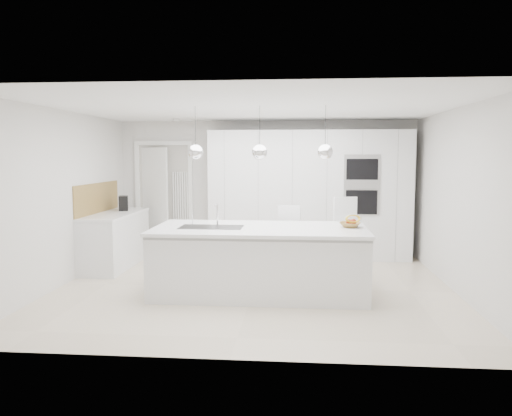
# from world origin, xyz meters

# --- Properties ---
(floor) EXTENTS (5.50, 5.50, 0.00)m
(floor) POSITION_xyz_m (0.00, 0.00, 0.00)
(floor) COLOR beige
(floor) RESTS_ON ground
(wall_back) EXTENTS (5.50, 0.00, 5.50)m
(wall_back) POSITION_xyz_m (0.00, 2.50, 1.25)
(wall_back) COLOR silver
(wall_back) RESTS_ON ground
(wall_left) EXTENTS (0.00, 5.00, 5.00)m
(wall_left) POSITION_xyz_m (-2.75, 0.00, 1.25)
(wall_left) COLOR silver
(wall_left) RESTS_ON ground
(ceiling) EXTENTS (5.50, 5.50, 0.00)m
(ceiling) POSITION_xyz_m (0.00, 0.00, 2.50)
(ceiling) COLOR white
(ceiling) RESTS_ON wall_back
(tall_cabinets) EXTENTS (3.60, 0.60, 2.30)m
(tall_cabinets) POSITION_xyz_m (0.80, 2.20, 1.15)
(tall_cabinets) COLOR white
(tall_cabinets) RESTS_ON floor
(oven_stack) EXTENTS (0.62, 0.04, 1.05)m
(oven_stack) POSITION_xyz_m (1.70, 1.89, 1.35)
(oven_stack) COLOR #A5A5A8
(oven_stack) RESTS_ON tall_cabinets
(doorway_frame) EXTENTS (1.11, 0.08, 2.13)m
(doorway_frame) POSITION_xyz_m (-1.95, 2.47, 1.02)
(doorway_frame) COLOR white
(doorway_frame) RESTS_ON floor
(hallway_door) EXTENTS (0.76, 0.38, 2.00)m
(hallway_door) POSITION_xyz_m (-2.20, 2.42, 1.00)
(hallway_door) COLOR white
(hallway_door) RESTS_ON floor
(radiator) EXTENTS (0.32, 0.04, 1.40)m
(radiator) POSITION_xyz_m (-1.63, 2.46, 0.85)
(radiator) COLOR white
(radiator) RESTS_ON floor
(left_base_cabinets) EXTENTS (0.60, 1.80, 0.86)m
(left_base_cabinets) POSITION_xyz_m (-2.45, 1.20, 0.43)
(left_base_cabinets) COLOR white
(left_base_cabinets) RESTS_ON floor
(left_worktop) EXTENTS (0.62, 1.82, 0.04)m
(left_worktop) POSITION_xyz_m (-2.45, 1.20, 0.88)
(left_worktop) COLOR white
(left_worktop) RESTS_ON left_base_cabinets
(oak_backsplash) EXTENTS (0.02, 1.80, 0.50)m
(oak_backsplash) POSITION_xyz_m (-2.74, 1.20, 1.15)
(oak_backsplash) COLOR olive
(oak_backsplash) RESTS_ON wall_left
(island_base) EXTENTS (2.80, 1.20, 0.86)m
(island_base) POSITION_xyz_m (0.10, -0.30, 0.43)
(island_base) COLOR white
(island_base) RESTS_ON floor
(island_worktop) EXTENTS (2.84, 1.40, 0.04)m
(island_worktop) POSITION_xyz_m (0.10, -0.25, 0.88)
(island_worktop) COLOR white
(island_worktop) RESTS_ON island_base
(island_sink) EXTENTS (0.84, 0.44, 0.18)m
(island_sink) POSITION_xyz_m (-0.55, -0.30, 0.82)
(island_sink) COLOR #3F3F42
(island_sink) RESTS_ON island_worktop
(island_tap) EXTENTS (0.02, 0.02, 0.30)m
(island_tap) POSITION_xyz_m (-0.50, -0.10, 1.05)
(island_tap) COLOR white
(island_tap) RESTS_ON island_worktop
(pendant_left) EXTENTS (0.20, 0.20, 0.20)m
(pendant_left) POSITION_xyz_m (-0.75, -0.30, 1.90)
(pendant_left) COLOR white
(pendant_left) RESTS_ON ceiling
(pendant_mid) EXTENTS (0.20, 0.20, 0.20)m
(pendant_mid) POSITION_xyz_m (0.10, -0.30, 1.90)
(pendant_mid) COLOR white
(pendant_mid) RESTS_ON ceiling
(pendant_right) EXTENTS (0.20, 0.20, 0.20)m
(pendant_right) POSITION_xyz_m (0.95, -0.30, 1.90)
(pendant_right) COLOR white
(pendant_right) RESTS_ON ceiling
(fruit_bowl) EXTENTS (0.33, 0.33, 0.07)m
(fruit_bowl) POSITION_xyz_m (1.30, -0.16, 0.93)
(fruit_bowl) COLOR olive
(fruit_bowl) RESTS_ON island_worktop
(espresso_machine) EXTENTS (0.22, 0.28, 0.26)m
(espresso_machine) POSITION_xyz_m (-2.43, 1.57, 1.03)
(espresso_machine) COLOR black
(espresso_machine) RESTS_ON left_worktop
(bar_stool_left) EXTENTS (0.46, 0.57, 1.10)m
(bar_stool_left) POSITION_xyz_m (0.47, 0.51, 0.55)
(bar_stool_left) COLOR white
(bar_stool_left) RESTS_ON floor
(bar_stool_right) EXTENTS (0.57, 0.66, 1.21)m
(bar_stool_right) POSITION_xyz_m (1.33, 0.72, 0.61)
(bar_stool_right) COLOR white
(bar_stool_right) RESTS_ON floor
(apple_a) EXTENTS (0.07, 0.07, 0.07)m
(apple_a) POSITION_xyz_m (1.29, -0.13, 0.97)
(apple_a) COLOR #9D2C15
(apple_a) RESTS_ON fruit_bowl
(apple_b) EXTENTS (0.08, 0.08, 0.08)m
(apple_b) POSITION_xyz_m (1.34, -0.15, 0.97)
(apple_b) COLOR #9D2C15
(apple_b) RESTS_ON fruit_bowl
(apple_c) EXTENTS (0.08, 0.08, 0.08)m
(apple_c) POSITION_xyz_m (1.29, -0.12, 0.97)
(apple_c) COLOR #9D2C15
(apple_c) RESTS_ON fruit_bowl
(banana_bunch) EXTENTS (0.24, 0.17, 0.22)m
(banana_bunch) POSITION_xyz_m (1.34, -0.19, 1.02)
(banana_bunch) COLOR gold
(banana_bunch) RESTS_ON fruit_bowl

